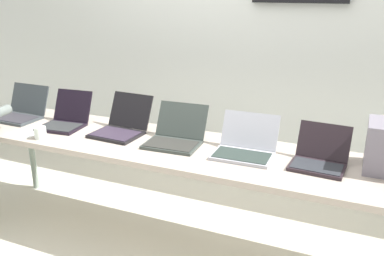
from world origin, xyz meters
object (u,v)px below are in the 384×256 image
(coffee_mug, at_px, (40,133))
(laptop_station_4, at_px, (245,146))
(workbench, at_px, (168,151))
(laptop_station_2, at_px, (122,125))
(laptop_station_0, at_px, (21,111))
(laptop_station_1, at_px, (66,119))
(laptop_station_5, at_px, (320,157))
(laptop_station_3, at_px, (176,135))

(coffee_mug, bearing_deg, laptop_station_4, 11.70)
(workbench, bearing_deg, laptop_station_2, 169.85)
(coffee_mug, bearing_deg, laptop_station_0, 147.25)
(laptop_station_1, xyz_separation_m, laptop_station_2, (0.48, 0.03, 0.00))
(laptop_station_0, relative_size, laptop_station_1, 0.98)
(workbench, relative_size, laptop_station_5, 9.64)
(laptop_station_1, height_order, laptop_station_2, laptop_station_2)
(laptop_station_0, height_order, laptop_station_1, laptop_station_0)
(laptop_station_0, relative_size, laptop_station_3, 0.96)
(workbench, xyz_separation_m, laptop_station_4, (0.53, 0.04, 0.10))
(laptop_station_1, distance_m, coffee_mug, 0.29)
(laptop_station_1, height_order, laptop_station_3, laptop_station_1)
(coffee_mug, bearing_deg, laptop_station_3, 17.98)
(workbench, distance_m, coffee_mug, 0.91)
(laptop_station_0, relative_size, laptop_station_2, 0.93)
(laptop_station_3, bearing_deg, laptop_station_5, 0.09)
(laptop_station_0, relative_size, laptop_station_5, 1.13)
(laptop_station_1, xyz_separation_m, laptop_station_3, (0.93, 0.00, -0.00))
(workbench, height_order, laptop_station_1, laptop_station_1)
(laptop_station_2, bearing_deg, laptop_station_1, -176.28)
(laptop_station_0, height_order, laptop_station_2, laptop_station_2)
(workbench, distance_m, laptop_station_3, 0.12)
(workbench, xyz_separation_m, laptop_station_2, (-0.41, 0.07, 0.11))
(laptop_station_0, xyz_separation_m, laptop_station_3, (1.40, -0.02, -0.00))
(laptop_station_4, bearing_deg, laptop_station_3, 179.36)
(workbench, xyz_separation_m, laptop_station_5, (0.98, 0.05, 0.10))
(laptop_station_4, xyz_separation_m, coffee_mug, (-1.40, -0.29, -0.01))
(laptop_station_0, relative_size, coffee_mug, 4.49)
(laptop_station_4, bearing_deg, laptop_station_5, 0.87)
(workbench, distance_m, laptop_station_0, 1.36)
(laptop_station_2, height_order, laptop_station_4, laptop_station_2)
(workbench, relative_size, laptop_station_2, 7.99)
(laptop_station_0, bearing_deg, laptop_station_5, -0.44)
(laptop_station_0, distance_m, laptop_station_4, 1.88)
(laptop_station_1, bearing_deg, laptop_station_2, 3.72)
(coffee_mug, bearing_deg, workbench, 16.02)
(laptop_station_4, height_order, laptop_station_5, laptop_station_4)
(laptop_station_3, xyz_separation_m, laptop_station_4, (0.49, -0.01, -0.00))
(laptop_station_5, bearing_deg, laptop_station_3, -179.91)
(laptop_station_2, xyz_separation_m, coffee_mug, (-0.46, -0.32, -0.02))
(workbench, xyz_separation_m, laptop_station_0, (-1.36, 0.06, 0.10))
(laptop_station_3, bearing_deg, laptop_station_2, 176.37)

